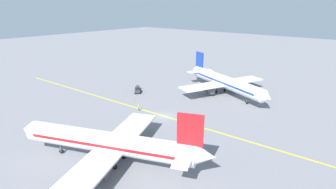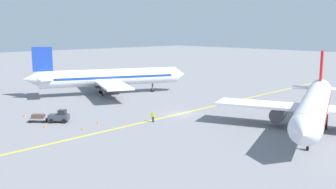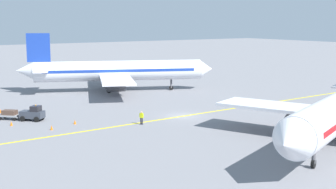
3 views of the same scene
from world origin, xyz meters
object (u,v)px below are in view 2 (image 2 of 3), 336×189
Objects in this scene: traffic_cone_by_wingtip at (83,128)px; traffic_cone_far_edge at (45,126)px; baggage_tug_dark at (60,117)px; ground_crew_worker at (153,116)px; airplane_at_gate at (109,78)px; traffic_cone_near_nose at (25,115)px; airplane_adjacent_stand at (315,105)px; traffic_cone_mid_apron at (98,122)px; baggage_cart_trailing at (38,117)px.

traffic_cone_far_edge is at bearing -145.82° from traffic_cone_by_wingtip.
baggage_tug_dark reaches higher than ground_crew_worker.
baggage_tug_dark is 5.79× the size of traffic_cone_by_wingtip.
airplane_at_gate is 61.38× the size of traffic_cone_far_edge.
baggage_tug_dark is at bearing 16.21° from traffic_cone_near_nose.
airplane_adjacent_stand is 61.70× the size of traffic_cone_mid_apron.
traffic_cone_by_wingtip is (22.64, -20.47, -3.43)m from airplane_at_gate.
traffic_cone_far_edge is at bearing -65.23° from baggage_tug_dark.
baggage_tug_dark is at bearing 44.72° from baggage_cart_trailing.
airplane_adjacent_stand is at bearing 38.81° from baggage_tug_dark.
ground_crew_worker is 21.53m from traffic_cone_near_nose.
airplane_adjacent_stand reaches higher than traffic_cone_mid_apron.
traffic_cone_by_wingtip is (-22.89, -23.36, -3.43)m from airplane_adjacent_stand.
baggage_tug_dark is 5.79× the size of traffic_cone_mid_apron.
airplane_at_gate is 0.99× the size of airplane_adjacent_stand.
traffic_cone_mid_apron is (21.22, -16.95, -3.43)m from airplane_at_gate.
traffic_cone_far_edge is (-8.33, -13.68, -0.63)m from ground_crew_worker.
traffic_cone_by_wingtip is at bearing 9.66° from traffic_cone_near_nose.
traffic_cone_far_edge is at bearing -6.11° from traffic_cone_near_nose.
airplane_at_gate reaches higher than baggage_cart_trailing.
ground_crew_worker is 10.90m from traffic_cone_by_wingtip.
baggage_tug_dark is 5.79× the size of traffic_cone_near_nose.
baggage_tug_dark is 1.13× the size of baggage_cart_trailing.
traffic_cone_near_nose is 1.00× the size of traffic_cone_mid_apron.
baggage_tug_dark is at bearing -141.19° from airplane_adjacent_stand.
traffic_cone_near_nose is at bearing -170.34° from traffic_cone_by_wingtip.
airplane_adjacent_stand is 23.60m from ground_crew_worker.
traffic_cone_near_nose is at bearing 173.89° from traffic_cone_far_edge.
baggage_tug_dark reaches higher than traffic_cone_by_wingtip.
traffic_cone_far_edge is at bearing -136.16° from airplane_adjacent_stand.
airplane_at_gate reaches higher than traffic_cone_mid_apron.
airplane_adjacent_stand is 38.71m from traffic_cone_far_edge.
baggage_cart_trailing is 3.93m from traffic_cone_far_edge.
airplane_at_gate is 27.01m from baggage_cart_trailing.
traffic_cone_by_wingtip is (1.41, -3.52, 0.00)m from traffic_cone_mid_apron.
airplane_adjacent_stand is at bearing 43.84° from traffic_cone_far_edge.
traffic_cone_mid_apron is at bearing 36.62° from baggage_tug_dark.
traffic_cone_near_nose and traffic_cone_mid_apron have the same top height.
airplane_adjacent_stand reaches higher than traffic_cone_by_wingtip.
traffic_cone_near_nose is (-36.84, -25.74, -3.43)m from airplane_adjacent_stand.
baggage_tug_dark reaches higher than traffic_cone_near_nose.
traffic_cone_near_nose is at bearing -154.82° from traffic_cone_mid_apron.
baggage_cart_trailing is at bearing -1.33° from traffic_cone_near_nose.
baggage_cart_trailing reaches higher than traffic_cone_near_nose.
traffic_cone_by_wingtip is at bearing 15.96° from baggage_cart_trailing.
ground_crew_worker is (12.13, 12.83, 0.15)m from baggage_cart_trailing.
baggage_cart_trailing reaches higher than traffic_cone_far_edge.
baggage_cart_trailing is 5.15× the size of traffic_cone_mid_apron.
airplane_adjacent_stand reaches higher than baggage_cart_trailing.
airplane_adjacent_stand is 61.70× the size of traffic_cone_near_nose.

